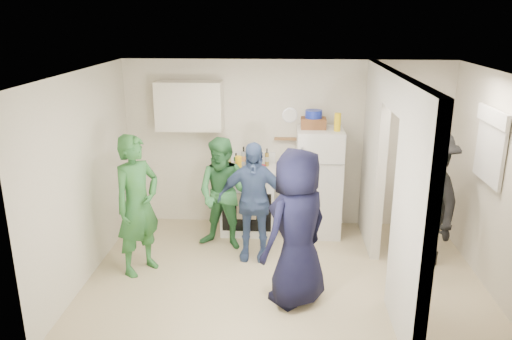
{
  "coord_description": "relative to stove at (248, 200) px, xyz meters",
  "views": [
    {
      "loc": [
        -0.02,
        -5.54,
        3.11
      ],
      "look_at": [
        -0.37,
        0.4,
        1.25
      ],
      "focal_mm": 35.0,
      "sensor_mm": 36.0,
      "label": 1
    }
  ],
  "objects": [
    {
      "name": "person_nook",
      "position": [
        2.35,
        -0.88,
        0.41
      ],
      "size": [
        0.9,
        1.27,
        1.78
      ],
      "primitive_type": "imported",
      "rotation": [
        0.0,
        0.0,
        -1.35
      ],
      "color": "black",
      "rests_on": "floor"
    },
    {
      "name": "bottle_h",
      "position": [
        -0.31,
        -0.11,
        0.63
      ],
      "size": [
        0.07,
        0.07,
        0.3
      ],
      "primitive_type": "cylinder",
      "color": "silver",
      "rests_on": "stove"
    },
    {
      "name": "floor",
      "position": [
        0.54,
        -1.37,
        -0.48
      ],
      "size": [
        4.8,
        4.8,
        0.0
      ],
      "primitive_type": "plane",
      "color": "tan",
      "rests_on": "ground"
    },
    {
      "name": "person_navy",
      "position": [
        0.67,
        -1.91,
        0.41
      ],
      "size": [
        1.02,
        1.01,
        1.78
      ],
      "primitive_type": "imported",
      "rotation": [
        0.0,
        0.0,
        -2.37
      ],
      "color": "black",
      "rests_on": "floor"
    },
    {
      "name": "bottle_a",
      "position": [
        -0.29,
        0.14,
        0.61
      ],
      "size": [
        0.06,
        0.06,
        0.25
      ],
      "primitive_type": "cylinder",
      "color": "brown",
      "rests_on": "stove"
    },
    {
      "name": "nook_window",
      "position": [
        2.92,
        -1.17,
        1.17
      ],
      "size": [
        0.03,
        0.7,
        0.8
      ],
      "primitive_type": "cube",
      "color": "black",
      "rests_on": "wall_right"
    },
    {
      "name": "person_green_left",
      "position": [
        -1.26,
        -1.32,
        0.4
      ],
      "size": [
        0.71,
        0.77,
        1.77
      ],
      "primitive_type": "imported",
      "rotation": [
        0.0,
        0.0,
        0.97
      ],
      "color": "#2B6C3B",
      "rests_on": "floor"
    },
    {
      "name": "blue_bowl",
      "position": [
        0.92,
        0.02,
        1.3
      ],
      "size": [
        0.24,
        0.24,
        0.11
      ],
      "primitive_type": "cylinder",
      "color": "#162698",
      "rests_on": "wicker_basket"
    },
    {
      "name": "spice_shelf",
      "position": [
        0.54,
        0.28,
        0.87
      ],
      "size": [
        0.35,
        0.08,
        0.03
      ],
      "primitive_type": "cube",
      "color": "olive",
      "rests_on": "wall_back"
    },
    {
      "name": "yellow_cup_stack_top",
      "position": [
        1.24,
        -0.13,
        1.22
      ],
      "size": [
        0.09,
        0.09,
        0.25
      ],
      "primitive_type": "cylinder",
      "color": "yellow",
      "rests_on": "fridge"
    },
    {
      "name": "bottle_d",
      "position": [
        0.02,
        -0.04,
        0.63
      ],
      "size": [
        0.07,
        0.07,
        0.29
      ],
      "primitive_type": "cylinder",
      "color": "#632E11",
      "rests_on": "stove"
    },
    {
      "name": "upper_cabinet",
      "position": [
        -0.86,
        0.15,
        1.37
      ],
      "size": [
        0.95,
        0.34,
        0.7
      ],
      "primitive_type": "cube",
      "color": "silver",
      "rests_on": "wall_back"
    },
    {
      "name": "bottle_e",
      "position": [
        0.11,
        0.18,
        0.62
      ],
      "size": [
        0.06,
        0.06,
        0.27
      ],
      "primitive_type": "cylinder",
      "color": "silver",
      "rests_on": "stove"
    },
    {
      "name": "fridge",
      "position": [
        1.02,
        -0.03,
        0.3
      ],
      "size": [
        0.65,
        0.63,
        1.57
      ],
      "primitive_type": "cube",
      "color": "white",
      "rests_on": "floor"
    },
    {
      "name": "bottle_i",
      "position": [
        0.04,
        0.09,
        0.65
      ],
      "size": [
        0.07,
        0.07,
        0.33
      ],
      "primitive_type": "cylinder",
      "color": "brown",
      "rests_on": "stove"
    },
    {
      "name": "person_green_center",
      "position": [
        -0.29,
        -0.59,
        0.3
      ],
      "size": [
        0.88,
        0.76,
        1.56
      ],
      "primitive_type": "imported",
      "rotation": [
        0.0,
        0.0,
        -0.25
      ],
      "color": "#377E41",
      "rests_on": "floor"
    },
    {
      "name": "bottle_f",
      "position": [
        0.16,
        0.0,
        0.64
      ],
      "size": [
        0.06,
        0.06,
        0.33
      ],
      "primitive_type": "cylinder",
      "color": "#163E23",
      "rests_on": "stove"
    },
    {
      "name": "partition_pier_front",
      "position": [
        1.74,
        -2.47,
        0.77
      ],
      "size": [
        0.12,
        1.2,
        2.5
      ],
      "primitive_type": "cube",
      "color": "silver",
      "rests_on": "floor"
    },
    {
      "name": "nook_valance",
      "position": [
        2.88,
        -1.17,
        1.52
      ],
      "size": [
        0.04,
        0.82,
        0.18
      ],
      "primitive_type": "cube",
      "color": "white",
      "rests_on": "wall_right"
    },
    {
      "name": "bottle_b",
      "position": [
        -0.17,
        -0.06,
        0.61
      ],
      "size": [
        0.06,
        0.06,
        0.25
      ],
      "primitive_type": "cylinder",
      "color": "#17471D",
      "rests_on": "stove"
    },
    {
      "name": "yellow_cup_stack_stove",
      "position": [
        -0.12,
        -0.22,
        0.61
      ],
      "size": [
        0.09,
        0.09,
        0.25
      ],
      "primitive_type": "cylinder",
      "color": "yellow",
      "rests_on": "stove"
    },
    {
      "name": "wall_front",
      "position": [
        0.54,
        -3.07,
        0.77
      ],
      "size": [
        4.8,
        0.0,
        4.8
      ],
      "primitive_type": "plane",
      "rotation": [
        -1.57,
        0.0,
        0.0
      ],
      "color": "silver",
      "rests_on": "floor"
    },
    {
      "name": "wall_back",
      "position": [
        0.54,
        0.33,
        0.77
      ],
      "size": [
        4.8,
        0.0,
        4.8
      ],
      "primitive_type": "plane",
      "rotation": [
        1.57,
        0.0,
        0.0
      ],
      "color": "silver",
      "rests_on": "floor"
    },
    {
      "name": "stove",
      "position": [
        0.0,
        0.0,
        0.0
      ],
      "size": [
        0.81,
        0.67,
        0.96
      ],
      "primitive_type": "cube",
      "color": "white",
      "rests_on": "floor"
    },
    {
      "name": "wall_left",
      "position": [
        -1.86,
        -1.37,
        0.77
      ],
      "size": [
        0.0,
        3.4,
        3.4
      ],
      "primitive_type": "plane",
      "rotation": [
        1.57,
        0.0,
        1.57
      ],
      "color": "silver",
      "rests_on": "floor"
    },
    {
      "name": "bottle_g",
      "position": [
        0.27,
        0.16,
        0.61
      ],
      "size": [
        0.06,
        0.06,
        0.27
      ],
      "primitive_type": "cylinder",
      "color": "olive",
      "rests_on": "stove"
    },
    {
      "name": "ceiling",
      "position": [
        0.54,
        -1.37,
        2.02
      ],
      "size": [
        4.8,
        4.8,
        0.0
      ],
      "primitive_type": "plane",
      "rotation": [
        3.14,
        0.0,
        0.0
      ],
      "color": "white",
      "rests_on": "wall_back"
    },
    {
      "name": "partition_header",
      "position": [
        1.74,
        -1.37,
        1.82
      ],
      "size": [
        0.12,
        1.0,
        0.4
      ],
      "primitive_type": "cube",
      "color": "silver",
      "rests_on": "partition_pier_back"
    },
    {
      "name": "wall_clock",
      "position": [
        0.59,
        0.31,
        1.22
      ],
      "size": [
        0.22,
        0.02,
        0.22
      ],
      "primitive_type": "cylinder",
      "rotation": [
        1.57,
        0.0,
        0.0
      ],
      "color": "white",
      "rests_on": "wall_back"
    },
    {
      "name": "person_denim",
      "position": [
        0.12,
        -0.87,
        0.31
      ],
      "size": [
        0.95,
        0.45,
        1.59
      ],
      "primitive_type": "imported",
      "rotation": [
        0.0,
        0.0,
        -0.07
      ],
      "color": "#3D4A85",
      "rests_on": "floor"
    },
    {
      "name": "nook_window_frame",
      "position": [
        2.91,
        -1.17,
        1.17
      ],
      "size": [
        0.04,
        0.76,
        0.86
      ],
      "primitive_type": "cube",
      "color": "white",
      "rests_on": "wall_right"
    },
    {
      "name": "wicker_basket",
      "position": [
        0.92,
        0.02,
        1.17
      ],
      "size": [
        0.35,
        0.25,
        0.15
      ],
      "primitive_type": "cube",
      "color": "brown",
      "rests_on": "fridge"
    },
    {
      "name": "red_cup",
      "position": [
        0.22,
        -0.2,
        0.54
      ],
      "size": [
        0.09,
        0.09,
        0.12
      ],
      "primitive_type": "cylinder",
      "color": "#B20B1E",
      "rests_on": "stove"
    },
    {
      "name": "partition_pier_back",
      "position": [
        1.74,
        -0.27,
        0.77
      ],
      "size": [
        0.12,
        1.2,
        2.5
      ],
      "primitive_type": "cube",
      "color": "silver",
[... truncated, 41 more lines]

